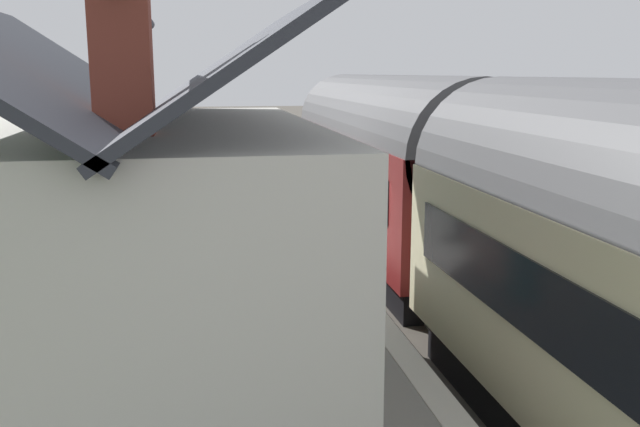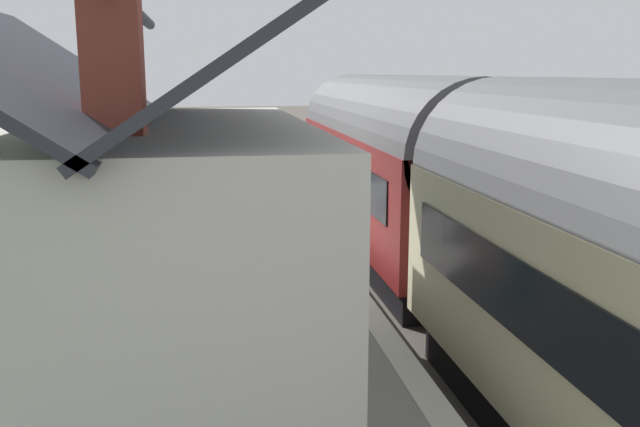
{
  "view_description": "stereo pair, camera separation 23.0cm",
  "coord_description": "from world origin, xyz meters",
  "px_view_note": "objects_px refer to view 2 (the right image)",
  "views": [
    {
      "loc": [
        -12.62,
        3.77,
        4.38
      ],
      "look_at": [
        -0.22,
        1.5,
        1.83
      ],
      "focal_mm": 39.18,
      "sensor_mm": 36.0,
      "label": 1
    },
    {
      "loc": [
        -12.66,
        3.54,
        4.38
      ],
      "look_at": [
        -0.22,
        1.5,
        1.83
      ],
      "focal_mm": 39.18,
      "sensor_mm": 36.0,
      "label": 2
    }
  ],
  "objects_px": {
    "bench_mid_platform": "(227,192)",
    "planter_bench_right": "(222,221)",
    "planter_by_door": "(157,174)",
    "train": "(468,200)",
    "station_building": "(138,232)",
    "station_sign_board": "(270,156)",
    "bench_near_building": "(228,167)"
  },
  "relations": [
    {
      "from": "planter_by_door",
      "to": "train",
      "type": "bearing_deg",
      "value": -150.78
    },
    {
      "from": "train",
      "to": "planter_bench_right",
      "type": "xyz_separation_m",
      "value": [
        3.29,
        4.16,
        -0.93
      ]
    },
    {
      "from": "bench_near_building",
      "to": "planter_by_door",
      "type": "distance_m",
      "value": 2.49
    },
    {
      "from": "train",
      "to": "planter_bench_right",
      "type": "distance_m",
      "value": 5.38
    },
    {
      "from": "train",
      "to": "planter_bench_right",
      "type": "relative_size",
      "value": 22.96
    },
    {
      "from": "station_building",
      "to": "planter_bench_right",
      "type": "distance_m",
      "value": 6.04
    },
    {
      "from": "station_building",
      "to": "station_sign_board",
      "type": "relative_size",
      "value": 4.89
    },
    {
      "from": "train",
      "to": "station_sign_board",
      "type": "height_order",
      "value": "train"
    },
    {
      "from": "bench_mid_platform",
      "to": "planter_bench_right",
      "type": "height_order",
      "value": "planter_bench_right"
    },
    {
      "from": "station_building",
      "to": "bench_near_building",
      "type": "bearing_deg",
      "value": -6.22
    },
    {
      "from": "bench_near_building",
      "to": "station_sign_board",
      "type": "height_order",
      "value": "station_sign_board"
    },
    {
      "from": "planter_by_door",
      "to": "planter_bench_right",
      "type": "bearing_deg",
      "value": -166.17
    },
    {
      "from": "train",
      "to": "bench_mid_platform",
      "type": "distance_m",
      "value": 8.03
    },
    {
      "from": "bench_near_building",
      "to": "planter_by_door",
      "type": "relative_size",
      "value": 1.65
    },
    {
      "from": "train",
      "to": "station_sign_board",
      "type": "bearing_deg",
      "value": 16.66
    },
    {
      "from": "station_building",
      "to": "station_sign_board",
      "type": "height_order",
      "value": "station_building"
    },
    {
      "from": "planter_bench_right",
      "to": "planter_by_door",
      "type": "bearing_deg",
      "value": 13.83
    },
    {
      "from": "bench_mid_platform",
      "to": "station_building",
      "type": "bearing_deg",
      "value": 171.76
    },
    {
      "from": "planter_by_door",
      "to": "station_sign_board",
      "type": "xyz_separation_m",
      "value": [
        -1.91,
        -3.35,
        0.72
      ]
    },
    {
      "from": "bench_near_building",
      "to": "planter_by_door",
      "type": "xyz_separation_m",
      "value": [
        -1.11,
        2.23,
        -0.01
      ]
    },
    {
      "from": "bench_mid_platform",
      "to": "planter_by_door",
      "type": "distance_m",
      "value": 4.26
    },
    {
      "from": "station_building",
      "to": "bench_near_building",
      "type": "relative_size",
      "value": 5.47
    },
    {
      "from": "station_building",
      "to": "planter_bench_right",
      "type": "relative_size",
      "value": 8.47
    },
    {
      "from": "bench_mid_platform",
      "to": "planter_bench_right",
      "type": "distance_m",
      "value": 3.66
    },
    {
      "from": "station_building",
      "to": "planter_by_door",
      "type": "relative_size",
      "value": 9.05
    },
    {
      "from": "planter_bench_right",
      "to": "station_sign_board",
      "type": "height_order",
      "value": "station_sign_board"
    },
    {
      "from": "bench_near_building",
      "to": "planter_bench_right",
      "type": "relative_size",
      "value": 1.55
    },
    {
      "from": "bench_near_building",
      "to": "station_building",
      "type": "bearing_deg",
      "value": 173.78
    },
    {
      "from": "planter_by_door",
      "to": "planter_bench_right",
      "type": "relative_size",
      "value": 0.94
    },
    {
      "from": "station_sign_board",
      "to": "planter_by_door",
      "type": "bearing_deg",
      "value": 60.3
    },
    {
      "from": "bench_near_building",
      "to": "planter_bench_right",
      "type": "height_order",
      "value": "planter_bench_right"
    },
    {
      "from": "station_building",
      "to": "bench_mid_platform",
      "type": "relative_size",
      "value": 5.41
    }
  ]
}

